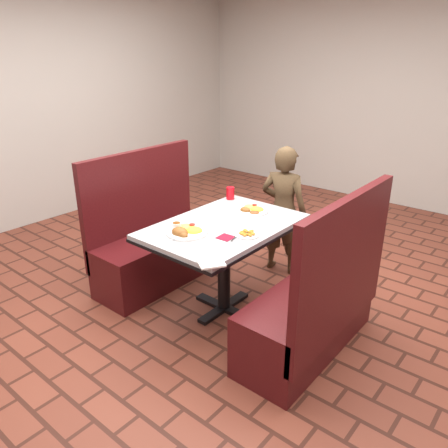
{
  "coord_description": "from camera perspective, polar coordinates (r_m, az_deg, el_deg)",
  "views": [
    {
      "loc": [
        1.95,
        -2.35,
        1.98
      ],
      "look_at": [
        0.0,
        0.0,
        0.75
      ],
      "focal_mm": 35.0,
      "sensor_mm": 36.0,
      "label": 1
    }
  ],
  "objects": [
    {
      "name": "dining_table",
      "position": [
        3.32,
        -0.0,
        -1.54
      ],
      "size": [
        0.81,
        1.21,
        0.75
      ],
      "color": "#ABADB0",
      "rests_on": "ground"
    },
    {
      "name": "room",
      "position": [
        3.05,
        -0.0,
        20.71
      ],
      "size": [
        7.0,
        7.04,
        2.82
      ],
      "color": "brown",
      "rests_on": "ground"
    },
    {
      "name": "knife_utensil",
      "position": [
        3.08,
        -5.65,
        -1.46
      ],
      "size": [
        0.04,
        0.18,
        0.0
      ],
      "primitive_type": "cube",
      "rotation": [
        0.0,
        0.0,
        0.18
      ],
      "color": "silver",
      "rests_on": "dining_table"
    },
    {
      "name": "spoon_utensil",
      "position": [
        3.04,
        1.42,
        -1.82
      ],
      "size": [
        0.05,
        0.13,
        0.0
      ],
      "primitive_type": "cube",
      "rotation": [
        0.0,
        0.0,
        0.27
      ],
      "color": "silver",
      "rests_on": "dining_table"
    },
    {
      "name": "lettuce_shreds",
      "position": [
        3.31,
        1.2,
        0.15
      ],
      "size": [
        0.28,
        0.32,
        0.0
      ],
      "primitive_type": null,
      "color": "#84BF4C",
      "rests_on": "dining_table"
    },
    {
      "name": "red_tumbler",
      "position": [
        3.82,
        0.83,
        4.06
      ],
      "size": [
        0.07,
        0.07,
        0.11
      ],
      "primitive_type": "cylinder",
      "color": "red",
      "rests_on": "dining_table"
    },
    {
      "name": "paper_napkin",
      "position": [
        2.72,
        -1.88,
        -4.76
      ],
      "size": [
        0.26,
        0.25,
        0.01
      ],
      "primitive_type": "cube",
      "rotation": [
        0.0,
        0.0,
        -0.59
      ],
      "color": "white",
      "rests_on": "dining_table"
    },
    {
      "name": "diner_person",
      "position": [
        4.04,
        7.75,
        1.76
      ],
      "size": [
        0.48,
        0.36,
        1.2
      ],
      "primitive_type": "imported",
      "rotation": [
        0.0,
        0.0,
        3.32
      ],
      "color": "brown",
      "rests_on": "ground"
    },
    {
      "name": "maroon_napkin",
      "position": [
        3.05,
        0.22,
        -1.76
      ],
      "size": [
        0.11,
        0.11,
        0.0
      ],
      "primitive_type": "cube",
      "rotation": [
        0.0,
        0.0,
        0.05
      ],
      "color": "maroon",
      "rests_on": "dining_table"
    },
    {
      "name": "far_dinner_plate",
      "position": [
        3.54,
        3.69,
        1.99
      ],
      "size": [
        0.27,
        0.27,
        0.07
      ],
      "rotation": [
        0.0,
        0.0,
        -0.43
      ],
      "color": "white",
      "rests_on": "dining_table"
    },
    {
      "name": "booth_bench_left",
      "position": [
        3.97,
        -8.92,
        -2.88
      ],
      "size": [
        0.47,
        1.2,
        1.17
      ],
      "color": "#4B1113",
      "rests_on": "ground"
    },
    {
      "name": "booth_bench_right",
      "position": [
        3.09,
        11.69,
        -10.84
      ],
      "size": [
        0.47,
        1.2,
        1.17
      ],
      "color": "#4B1113",
      "rests_on": "ground"
    },
    {
      "name": "plantain_plate",
      "position": [
        3.09,
        3.0,
        -1.31
      ],
      "size": [
        0.18,
        0.18,
        0.03
      ],
      "rotation": [
        0.0,
        0.0,
        -0.28
      ],
      "color": "white",
      "rests_on": "dining_table"
    },
    {
      "name": "fork_utensil",
      "position": [
        3.07,
        -5.27,
        -1.54
      ],
      "size": [
        0.02,
        0.15,
        0.0
      ],
      "primitive_type": "cube",
      "rotation": [
        0.0,
        0.0,
        -0.07
      ],
      "color": "silver",
      "rests_on": "dining_table"
    },
    {
      "name": "near_dinner_plate",
      "position": [
        3.12,
        -4.99,
        -0.7
      ],
      "size": [
        0.3,
        0.3,
        0.09
      ],
      "rotation": [
        0.0,
        0.0,
        0.43
      ],
      "color": "white",
      "rests_on": "dining_table"
    }
  ]
}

